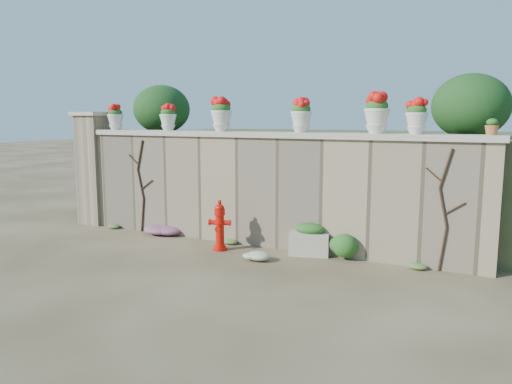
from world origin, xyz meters
The scene contains 21 objects.
ground centered at (0.00, 0.00, 0.00)m, with size 80.00×80.00×0.00m, color #483B24.
stone_wall centered at (0.00, 1.80, 1.00)m, with size 8.00×0.40×2.00m, color gray.
wall_cap centered at (0.00, 1.80, 2.05)m, with size 8.10×0.52×0.10m, color beige.
gate_pillar centered at (-4.15, 1.80, 1.26)m, with size 0.72×0.72×2.48m.
raised_fill centered at (0.00, 5.00, 1.00)m, with size 9.00×6.00×2.00m, color #384C23.
back_shrub_left centered at (-3.20, 3.00, 2.55)m, with size 1.30×1.30×1.10m, color #143814.
back_shrub_right centered at (3.40, 3.00, 2.55)m, with size 1.30×1.30×1.10m, color #143814.
vine_left centered at (-2.67, 1.58, 0.99)m, with size 0.60×0.04×1.91m.
vine_right centered at (3.23, 1.58, 0.99)m, with size 0.60×0.04×1.91m.
fire_hydrant centered at (-0.46, 1.07, 0.46)m, with size 0.39×0.28×0.91m.
planter_box centered at (1.07, 1.53, 0.26)m, with size 0.76×0.57×0.56m.
green_shrub centered at (1.62, 1.55, 0.27)m, with size 0.57×0.51×0.54m, color #1E5119.
magenta_clump centered at (-2.17, 1.50, 0.11)m, with size 0.86×0.57×0.23m, color #C727AB.
white_flowers centered at (0.40, 0.77, 0.09)m, with size 0.52×0.41×0.19m, color white.
urn_pot_0 centered at (-3.50, 1.80, 2.36)m, with size 0.34×0.34×0.53m.
urn_pot_1 centered at (-2.11, 1.80, 2.36)m, with size 0.33×0.33×0.52m.
urn_pot_2 centered at (-0.85, 1.80, 2.41)m, with size 0.40×0.40×0.63m.
urn_pot_3 centered at (0.78, 1.80, 2.39)m, with size 0.37×0.37×0.59m.
urn_pot_4 centered at (2.10, 1.80, 2.42)m, with size 0.41×0.41×0.65m.
urn_pot_5 centered at (2.72, 1.80, 2.37)m, with size 0.34×0.34×0.54m.
terracotta_pot centered at (3.80, 1.80, 2.21)m, with size 0.20×0.20×0.24m.
Camera 1 is at (4.14, -6.35, 2.35)m, focal length 35.00 mm.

